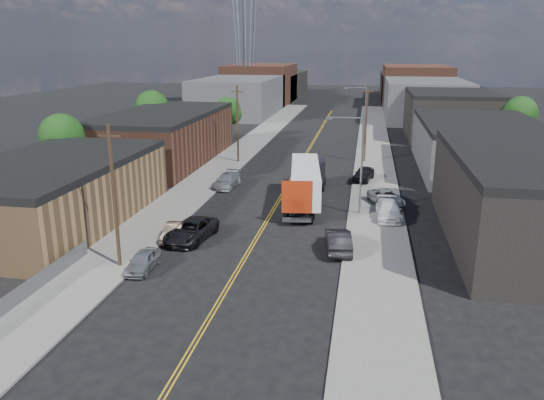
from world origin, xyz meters
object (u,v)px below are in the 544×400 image
at_px(car_left_d, 227,180).
at_px(car_right_lot_c, 364,174).
at_px(car_right_oncoming, 338,241).
at_px(car_right_lot_b, 389,210).
at_px(car_left_b, 174,232).
at_px(car_right_lot_a, 386,198).
at_px(semi_truck, 307,179).
at_px(car_left_c, 191,230).
at_px(car_left_a, 143,261).

relative_size(car_left_d, car_right_lot_c, 1.15).
bearing_deg(car_right_oncoming, car_right_lot_b, -123.07).
xyz_separation_m(car_right_lot_b, car_right_lot_c, (-2.35, 13.46, 0.03)).
bearing_deg(car_left_d, car_right_lot_b, -21.68).
relative_size(car_left_d, car_right_oncoming, 1.03).
height_order(car_right_oncoming, car_right_lot_b, car_right_oncoming).
xyz_separation_m(car_left_b, car_left_d, (0.00, 16.47, 0.11)).
bearing_deg(car_right_lot_c, car_right_lot_a, -63.53).
height_order(car_right_lot_a, car_right_lot_b, car_right_lot_b).
distance_m(semi_truck, car_right_lot_a, 7.83).
height_order(car_right_oncoming, car_right_lot_c, car_right_lot_c).
relative_size(car_left_c, car_right_lot_a, 1.14).
bearing_deg(car_right_oncoming, car_left_b, -8.84).
distance_m(car_left_b, car_right_lot_b, 18.77).
height_order(car_left_a, car_right_oncoming, car_right_oncoming).
bearing_deg(car_left_d, car_left_b, -85.31).
height_order(car_left_a, car_right_lot_b, car_right_lot_b).
xyz_separation_m(car_left_c, car_right_oncoming, (11.60, -0.33, 0.02)).
height_order(semi_truck, car_left_a, semi_truck).
xyz_separation_m(semi_truck, car_left_a, (-9.18, -18.50, -1.60)).
relative_size(car_right_lot_b, car_right_lot_c, 1.13).
height_order(car_left_d, car_right_lot_c, car_right_lot_c).
bearing_deg(car_left_a, car_right_oncoming, 23.15).
bearing_deg(car_left_a, car_left_d, 88.91).
distance_m(car_left_a, car_left_c, 6.34).
bearing_deg(car_left_a, car_left_b, 88.91).
relative_size(car_left_b, car_left_c, 0.67).
distance_m(car_right_lot_a, car_right_lot_b, 4.00).
bearing_deg(car_right_lot_a, car_right_oncoming, -128.42).
bearing_deg(car_right_lot_b, car_left_b, -157.06).
bearing_deg(car_right_lot_a, car_right_lot_b, -109.88).
distance_m(car_right_oncoming, car_right_lot_c, 21.85).
height_order(car_left_b, car_left_d, car_left_d).
height_order(car_left_b, car_right_lot_b, car_right_lot_b).
bearing_deg(car_right_lot_c, car_left_c, -108.62).
xyz_separation_m(car_left_a, car_right_oncoming, (13.00, 5.85, 0.16)).
relative_size(semi_truck, car_right_lot_b, 3.02).
bearing_deg(car_right_oncoming, car_right_lot_a, -115.14).
bearing_deg(semi_truck, car_right_lot_b, -36.35).
distance_m(semi_truck, car_right_lot_b, 8.99).
bearing_deg(car_left_b, car_right_lot_c, 50.80).
bearing_deg(car_right_lot_b, car_right_lot_c, 97.36).
distance_m(semi_truck, car_left_a, 20.71).
bearing_deg(car_left_c, car_right_lot_c, 66.10).
bearing_deg(car_left_d, car_right_oncoming, -47.46).
bearing_deg(car_left_a, car_left_c, 76.15).
bearing_deg(car_right_lot_b, car_right_oncoming, -117.90).
height_order(car_left_c, car_left_d, car_left_c).
distance_m(car_left_d, car_right_lot_a, 17.44).
distance_m(semi_truck, car_left_c, 14.64).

